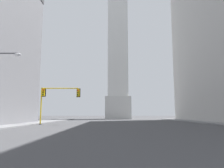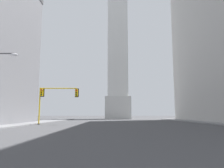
{
  "view_description": "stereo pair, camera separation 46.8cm",
  "coord_description": "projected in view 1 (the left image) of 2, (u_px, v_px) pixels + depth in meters",
  "views": [
    {
      "loc": [
        -2.28,
        -1.58,
        1.51
      ],
      "look_at": [
        -1.99,
        40.95,
        7.39
      ],
      "focal_mm": 35.0,
      "sensor_mm": 36.0,
      "label": 1
    },
    {
      "loc": [
        -1.81,
        -1.58,
        1.51
      ],
      "look_at": [
        -1.99,
        40.95,
        7.39
      ],
      "focal_mm": 35.0,
      "sensor_mm": 36.0,
      "label": 2
    }
  ],
  "objects": [
    {
      "name": "obelisk",
      "position": [
        117.0,
        14.0,
        72.73
      ],
      "size": [
        7.86,
        7.86,
        72.28
      ],
      "color": "silver",
      "rests_on": "ground_plane"
    },
    {
      "name": "traffic_light_mid_left",
      "position": [
        55.0,
        96.0,
        32.65
      ],
      "size": [
        6.0,
        0.52,
        5.47
      ],
      "color": "yellow",
      "rests_on": "ground_plane"
    }
  ]
}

